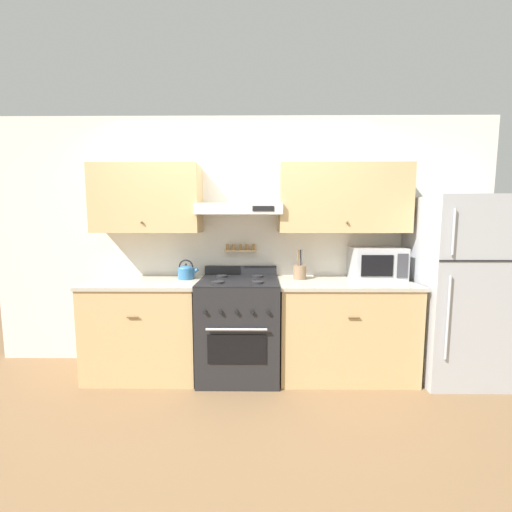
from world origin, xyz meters
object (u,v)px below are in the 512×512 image
at_px(microwave, 376,263).
at_px(utensil_crock, 300,272).
at_px(refrigerator, 459,289).
at_px(stove_range, 239,327).
at_px(tea_kettle, 186,272).

bearing_deg(microwave, utensil_crock, -178.66).
relative_size(refrigerator, utensil_crock, 5.87).
xyz_separation_m(microwave, utensil_crock, (-0.76, -0.02, -0.08)).
relative_size(refrigerator, microwave, 3.46).
xyz_separation_m(stove_range, refrigerator, (2.08, -0.01, 0.39)).
distance_m(stove_range, microwave, 1.50).
xyz_separation_m(refrigerator, utensil_crock, (-1.48, 0.16, 0.14)).
distance_m(stove_range, refrigerator, 2.12).
xyz_separation_m(tea_kettle, utensil_crock, (1.13, 0.00, 0.00)).
distance_m(stove_range, tea_kettle, 0.76).
height_order(stove_range, refrigerator, refrigerator).
bearing_deg(microwave, refrigerator, -13.53).
xyz_separation_m(tea_kettle, microwave, (1.89, 0.02, 0.08)).
bearing_deg(refrigerator, microwave, 166.47).
bearing_deg(stove_range, tea_kettle, 165.17).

